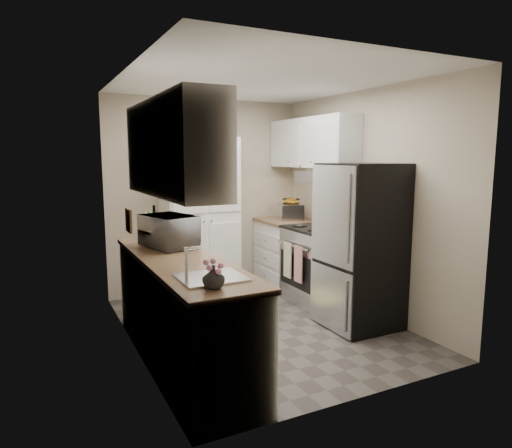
# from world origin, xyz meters

# --- Properties ---
(ground) EXTENTS (3.20, 3.20, 0.00)m
(ground) POSITION_xyz_m (0.00, 0.00, 0.00)
(ground) COLOR #56514C
(ground) RESTS_ON ground
(room_shell) EXTENTS (2.64, 3.24, 2.52)m
(room_shell) POSITION_xyz_m (-0.02, -0.01, 1.63)
(room_shell) COLOR #C1B69C
(room_shell) RESTS_ON ground
(pantry_cabinet) EXTENTS (0.90, 0.55, 2.00)m
(pantry_cabinet) POSITION_xyz_m (-0.20, 1.32, 1.00)
(pantry_cabinet) COLOR white
(pantry_cabinet) RESTS_ON ground
(base_cabinet_left) EXTENTS (0.60, 2.30, 0.88)m
(base_cabinet_left) POSITION_xyz_m (-0.99, -0.43, 0.44)
(base_cabinet_left) COLOR white
(base_cabinet_left) RESTS_ON ground
(countertop_left) EXTENTS (0.63, 2.33, 0.04)m
(countertop_left) POSITION_xyz_m (-0.99, -0.43, 0.90)
(countertop_left) COLOR #846647
(countertop_left) RESTS_ON base_cabinet_left
(base_cabinet_right) EXTENTS (0.60, 0.80, 0.88)m
(base_cabinet_right) POSITION_xyz_m (0.99, 1.19, 0.44)
(base_cabinet_right) COLOR white
(base_cabinet_right) RESTS_ON ground
(countertop_right) EXTENTS (0.63, 0.83, 0.04)m
(countertop_right) POSITION_xyz_m (0.99, 1.19, 0.90)
(countertop_right) COLOR #846647
(countertop_right) RESTS_ON base_cabinet_right
(electric_range) EXTENTS (0.71, 0.78, 1.13)m
(electric_range) POSITION_xyz_m (0.97, 0.39, 0.48)
(electric_range) COLOR #B7B7BC
(electric_range) RESTS_ON ground
(refrigerator) EXTENTS (0.70, 0.72, 1.70)m
(refrigerator) POSITION_xyz_m (0.94, -0.41, 0.85)
(refrigerator) COLOR #B7B7BC
(refrigerator) RESTS_ON ground
(microwave) EXTENTS (0.50, 0.63, 0.30)m
(microwave) POSITION_xyz_m (-0.94, 0.08, 1.07)
(microwave) COLOR silver
(microwave) RESTS_ON countertop_left
(wine_bottle) EXTENTS (0.09, 0.09, 0.34)m
(wine_bottle) POSITION_xyz_m (-1.00, 0.39, 1.09)
(wine_bottle) COLOR black
(wine_bottle) RESTS_ON countertop_left
(flower_vase) EXTENTS (0.15, 0.15, 0.15)m
(flower_vase) POSITION_xyz_m (-1.06, -1.39, 1.00)
(flower_vase) COLOR white
(flower_vase) RESTS_ON countertop_left
(cutting_board) EXTENTS (0.03, 0.22, 0.28)m
(cutting_board) POSITION_xyz_m (-0.96, 0.62, 1.06)
(cutting_board) COLOR #499643
(cutting_board) RESTS_ON countertop_left
(toaster_oven) EXTENTS (0.40, 0.45, 0.22)m
(toaster_oven) POSITION_xyz_m (1.03, 1.16, 1.03)
(toaster_oven) COLOR silver
(toaster_oven) RESTS_ON countertop_right
(fruit_basket) EXTENTS (0.26, 0.26, 0.10)m
(fruit_basket) POSITION_xyz_m (1.06, 1.19, 1.19)
(fruit_basket) COLOR #FFA416
(fruit_basket) RESTS_ON toaster_oven
(kitchen_mat) EXTENTS (0.52, 0.74, 0.01)m
(kitchen_mat) POSITION_xyz_m (-0.06, 0.57, 0.01)
(kitchen_mat) COLOR #D8D089
(kitchen_mat) RESTS_ON ground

